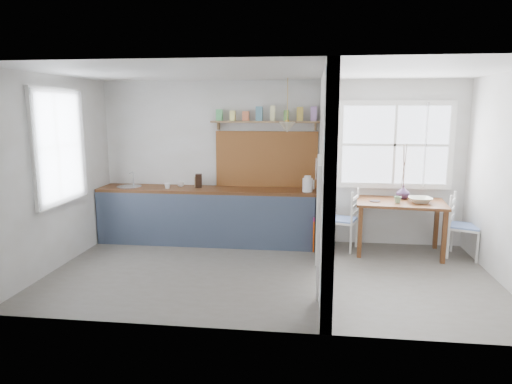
# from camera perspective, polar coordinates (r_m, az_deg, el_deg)

# --- Properties ---
(floor) EXTENTS (5.80, 3.20, 0.01)m
(floor) POSITION_cam_1_polar(r_m,az_deg,el_deg) (6.15, 1.67, -10.13)
(floor) COLOR slate
(floor) RESTS_ON ground
(ceiling) EXTENTS (5.80, 3.20, 0.01)m
(ceiling) POSITION_cam_1_polar(r_m,az_deg,el_deg) (5.78, 1.81, 14.81)
(ceiling) COLOR silver
(ceiling) RESTS_ON walls
(walls) EXTENTS (5.81, 3.21, 2.60)m
(walls) POSITION_cam_1_polar(r_m,az_deg,el_deg) (5.82, 1.73, 1.95)
(walls) COLOR silver
(walls) RESTS_ON floor
(partition) EXTENTS (0.12, 3.20, 2.60)m
(partition) POSITION_cam_1_polar(r_m,az_deg,el_deg) (5.84, 8.66, 3.35)
(partition) COLOR silver
(partition) RESTS_ON floor
(kitchen_window) EXTENTS (0.10, 1.16, 1.50)m
(kitchen_window) POSITION_cam_1_polar(r_m,az_deg,el_deg) (6.69, -23.65, 5.20)
(kitchen_window) COLOR white
(kitchen_window) RESTS_ON walls
(nook_window) EXTENTS (1.76, 0.10, 1.30)m
(nook_window) POSITION_cam_1_polar(r_m,az_deg,el_deg) (7.42, 16.96, 5.64)
(nook_window) COLOR white
(nook_window) RESTS_ON walls
(counter) EXTENTS (3.50, 0.60, 0.90)m
(counter) POSITION_cam_1_polar(r_m,az_deg,el_deg) (7.45, -6.03, -2.86)
(counter) COLOR #4E2713
(counter) RESTS_ON floor
(sink) EXTENTS (0.40, 0.40, 0.02)m
(sink) POSITION_cam_1_polar(r_m,az_deg,el_deg) (7.74, -15.56, 0.58)
(sink) COLOR silver
(sink) RESTS_ON counter
(backsplash) EXTENTS (1.65, 0.03, 0.90)m
(backsplash) POSITION_cam_1_polar(r_m,az_deg,el_deg) (7.39, 1.30, 4.12)
(backsplash) COLOR brown
(backsplash) RESTS_ON walls
(shelf) EXTENTS (1.75, 0.20, 0.21)m
(shelf) POSITION_cam_1_polar(r_m,az_deg,el_deg) (7.26, 1.25, 9.19)
(shelf) COLOR olive
(shelf) RESTS_ON walls
(pendant_lamp) EXTENTS (0.26, 0.26, 0.16)m
(pendant_lamp) POSITION_cam_1_polar(r_m,az_deg,el_deg) (6.90, 3.92, 8.07)
(pendant_lamp) COLOR beige
(pendant_lamp) RESTS_ON ceiling
(utensil_rail) EXTENTS (0.02, 0.50, 0.02)m
(utensil_rail) POSITION_cam_1_polar(r_m,az_deg,el_deg) (6.67, 7.71, 4.23)
(utensil_rail) COLOR silver
(utensil_rail) RESTS_ON partition
(dining_table) EXTENTS (1.36, 0.98, 0.80)m
(dining_table) POSITION_cam_1_polar(r_m,az_deg,el_deg) (7.20, 17.48, -4.22)
(dining_table) COLOR #4E2713
(dining_table) RESTS_ON floor
(chair_left) EXTENTS (0.54, 0.54, 0.95)m
(chair_left) POSITION_cam_1_polar(r_m,az_deg,el_deg) (7.17, 10.65, -3.37)
(chair_left) COLOR white
(chair_left) RESTS_ON floor
(chair_right) EXTENTS (0.56, 0.56, 0.94)m
(chair_right) POSITION_cam_1_polar(r_m,az_deg,el_deg) (7.32, 24.71, -3.90)
(chair_right) COLOR white
(chair_right) RESTS_ON floor
(kettle) EXTENTS (0.23, 0.19, 0.25)m
(kettle) POSITION_cam_1_polar(r_m,az_deg,el_deg) (7.01, 6.46, 1.03)
(kettle) COLOR white
(kettle) RESTS_ON counter
(mug_a) EXTENTS (0.10, 0.10, 0.09)m
(mug_a) POSITION_cam_1_polar(r_m,az_deg,el_deg) (7.38, -11.02, 0.77)
(mug_a) COLOR white
(mug_a) RESTS_ON counter
(mug_b) EXTENTS (0.14, 0.14, 0.09)m
(mug_b) POSITION_cam_1_polar(r_m,az_deg,el_deg) (7.53, -9.39, 0.98)
(mug_b) COLOR white
(mug_b) RESTS_ON counter
(knife_block) EXTENTS (0.12, 0.15, 0.22)m
(knife_block) POSITION_cam_1_polar(r_m,az_deg,el_deg) (7.42, -7.18, 1.41)
(knife_block) COLOR black
(knife_block) RESTS_ON counter
(jar) EXTENTS (0.13, 0.13, 0.16)m
(jar) POSITION_cam_1_polar(r_m,az_deg,el_deg) (7.49, -7.32, 1.28)
(jar) COLOR #9A845A
(jar) RESTS_ON counter
(towel_magenta) EXTENTS (0.02, 0.03, 0.53)m
(towel_magenta) POSITION_cam_1_polar(r_m,az_deg,el_deg) (6.97, 7.22, -5.35)
(towel_magenta) COLOR #A61E60
(towel_magenta) RESTS_ON counter
(towel_orange) EXTENTS (0.02, 0.03, 0.47)m
(towel_orange) POSITION_cam_1_polar(r_m,az_deg,el_deg) (6.95, 7.22, -5.60)
(towel_orange) COLOR #F35406
(towel_orange) RESTS_ON counter
(bowl) EXTENTS (0.35, 0.35, 0.08)m
(bowl) POSITION_cam_1_polar(r_m,az_deg,el_deg) (7.09, 19.83, -0.95)
(bowl) COLOR beige
(bowl) RESTS_ON dining_table
(table_cup) EXTENTS (0.11, 0.11, 0.10)m
(table_cup) POSITION_cam_1_polar(r_m,az_deg,el_deg) (6.97, 17.29, -0.92)
(table_cup) COLOR #77A277
(table_cup) RESTS_ON dining_table
(plate) EXTENTS (0.16, 0.16, 0.01)m
(plate) POSITION_cam_1_polar(r_m,az_deg,el_deg) (7.00, 14.64, -1.10)
(plate) COLOR #302425
(plate) RESTS_ON dining_table
(vase) EXTENTS (0.24, 0.24, 0.21)m
(vase) POSITION_cam_1_polar(r_m,az_deg,el_deg) (7.31, 17.91, -0.02)
(vase) COLOR #3E2748
(vase) RESTS_ON dining_table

